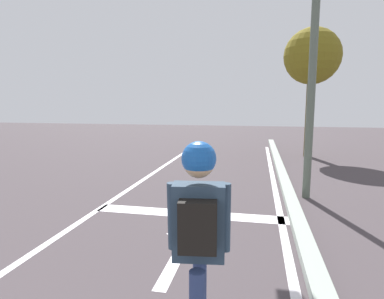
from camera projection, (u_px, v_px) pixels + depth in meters
name	position (u px, v px, depth m)	size (l,w,h in m)	color
lane_line_center	(87.00, 217.00, 5.66)	(0.12, 20.00, 0.01)	silver
lane_line_curbside	(283.00, 232.00, 4.99)	(0.12, 20.00, 0.01)	silver
stop_bar	(190.00, 214.00, 5.82)	(3.51, 0.40, 0.01)	silver
lane_arrow_stem	(175.00, 261.00, 4.09)	(0.16, 1.40, 0.01)	silver
lane_arrow_head	(189.00, 234.00, 4.91)	(0.56, 0.44, 0.01)	silver
curb_strip	(300.00, 229.00, 4.93)	(0.24, 24.00, 0.14)	#97A296
skater	(199.00, 226.00, 2.28)	(0.46, 0.62, 1.66)	navy
traffic_signal_mast	(273.00, 16.00, 6.46)	(3.99, 0.34, 5.53)	#576354
roadside_tree	(312.00, 58.00, 11.61)	(2.03, 2.03, 4.71)	brown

